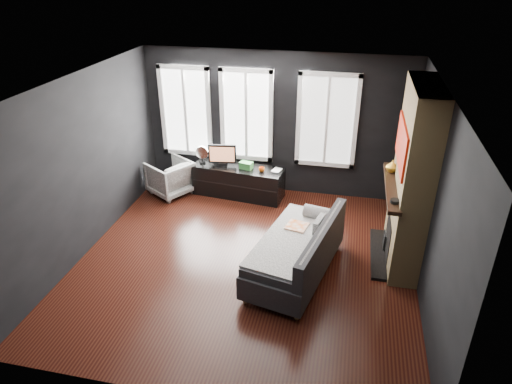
% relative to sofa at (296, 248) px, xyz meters
% --- Properties ---
extents(floor, '(5.00, 5.00, 0.00)m').
position_rel_sofa_xyz_m(floor, '(-0.77, 0.12, -0.43)').
color(floor, black).
rests_on(floor, ground).
extents(ceiling, '(5.00, 5.00, 0.00)m').
position_rel_sofa_xyz_m(ceiling, '(-0.77, 0.12, 2.27)').
color(ceiling, white).
rests_on(ceiling, ground).
extents(wall_back, '(5.00, 0.02, 2.70)m').
position_rel_sofa_xyz_m(wall_back, '(-0.77, 2.62, 0.92)').
color(wall_back, black).
rests_on(wall_back, ground).
extents(wall_left, '(0.02, 5.00, 2.70)m').
position_rel_sofa_xyz_m(wall_left, '(-3.27, 0.12, 0.92)').
color(wall_left, black).
rests_on(wall_left, ground).
extents(wall_right, '(0.02, 5.00, 2.70)m').
position_rel_sofa_xyz_m(wall_right, '(1.73, 0.12, 0.92)').
color(wall_right, black).
rests_on(wall_right, ground).
extents(windows, '(4.00, 0.16, 1.76)m').
position_rel_sofa_xyz_m(windows, '(-1.22, 2.58, 1.95)').
color(windows, white).
rests_on(windows, wall_back).
extents(fireplace, '(0.70, 1.62, 2.70)m').
position_rel_sofa_xyz_m(fireplace, '(1.53, 0.72, 0.92)').
color(fireplace, '#93724C').
rests_on(fireplace, floor).
extents(sofa, '(1.41, 2.17, 0.86)m').
position_rel_sofa_xyz_m(sofa, '(0.00, 0.00, 0.00)').
color(sofa, black).
rests_on(sofa, floor).
extents(stripe_pillow, '(0.16, 0.36, 0.35)m').
position_rel_sofa_xyz_m(stripe_pillow, '(0.29, 0.29, 0.19)').
color(stripe_pillow, gray).
rests_on(stripe_pillow, sofa).
extents(armchair, '(0.96, 0.97, 0.74)m').
position_rel_sofa_xyz_m(armchair, '(-2.72, 2.01, -0.06)').
color(armchair, silver).
rests_on(armchair, floor).
extents(media_console, '(1.78, 0.74, 0.60)m').
position_rel_sofa_xyz_m(media_console, '(-1.41, 2.22, -0.13)').
color(media_console, black).
rests_on(media_console, floor).
extents(monitor, '(0.55, 0.20, 0.48)m').
position_rel_sofa_xyz_m(monitor, '(-1.71, 2.22, 0.41)').
color(monitor, black).
rests_on(monitor, media_console).
extents(desk_fan, '(0.25, 0.25, 0.35)m').
position_rel_sofa_xyz_m(desk_fan, '(-2.13, 2.27, 0.34)').
color(desk_fan, gray).
rests_on(desk_fan, media_console).
extents(mug, '(0.14, 0.13, 0.11)m').
position_rel_sofa_xyz_m(mug, '(-0.93, 2.10, 0.22)').
color(mug, '#C85611').
rests_on(mug, media_console).
extents(book, '(0.15, 0.05, 0.21)m').
position_rel_sofa_xyz_m(book, '(-0.74, 2.23, 0.27)').
color(book, '#BEB198').
rests_on(book, media_console).
extents(storage_box, '(0.27, 0.21, 0.13)m').
position_rel_sofa_xyz_m(storage_box, '(-1.24, 2.18, 0.23)').
color(storage_box, '#327B35').
rests_on(storage_box, media_console).
extents(mantel_vase, '(0.21, 0.21, 0.19)m').
position_rel_sofa_xyz_m(mantel_vase, '(1.28, 1.17, 0.89)').
color(mantel_vase, yellow).
rests_on(mantel_vase, fireplace).
extents(mantel_clock, '(0.14, 0.14, 0.04)m').
position_rel_sofa_xyz_m(mantel_clock, '(1.28, 0.17, 0.82)').
color(mantel_clock, black).
rests_on(mantel_clock, fireplace).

